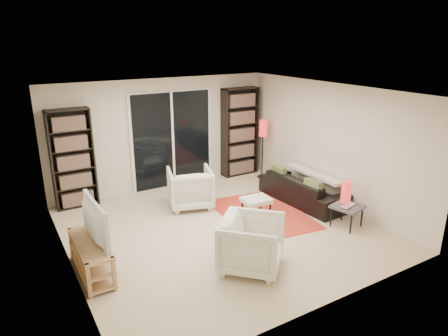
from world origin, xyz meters
The scene contains 20 objects.
floor centered at (0.00, 0.00, 0.00)m, with size 5.00×5.00×0.00m, color beige.
wall_back centered at (0.00, 2.50, 1.20)m, with size 5.00×0.02×2.40m, color beige.
wall_front centered at (0.00, -2.50, 1.20)m, with size 5.00×0.02×2.40m, color beige.
wall_left centered at (-2.50, 0.00, 1.20)m, with size 0.02×5.00×2.40m, color beige.
wall_right centered at (2.50, 0.00, 1.20)m, with size 0.02×5.00×2.40m, color beige.
ceiling centered at (0.00, 0.00, 2.40)m, with size 5.00×5.00×0.02m, color white.
sliding_door centered at (0.20, 2.46, 1.05)m, with size 1.92×0.08×2.16m.
bookshelf_left centered at (-1.95, 2.33, 0.98)m, with size 0.80×0.30×1.95m.
bookshelf_right centered at (1.90, 2.33, 1.05)m, with size 0.90×0.30×2.10m.
tv_stand centered at (-2.28, -0.27, 0.26)m, with size 0.39×1.21×0.50m.
tv centered at (-2.26, -0.27, 0.80)m, with size 1.03×0.14×0.60m, color black.
rug centered at (0.99, 0.12, 0.01)m, with size 1.50×2.03×0.01m, color red.
sofa centered at (2.05, 0.19, 0.28)m, with size 1.91×0.75×0.56m, color black.
armchair_back centered at (-0.01, 1.16, 0.39)m, with size 0.83×0.85×0.78m, color silver.
armchair_front centered at (-0.24, -1.31, 0.40)m, with size 0.84×0.87×0.79m, color silver.
ottoman centered at (0.79, 0.04, 0.34)m, with size 0.53×0.44×0.40m.
side_table centered at (1.97, -1.07, 0.36)m, with size 0.58×0.58×0.40m.
laptop centered at (1.96, -1.14, 0.41)m, with size 0.33×0.21×0.03m, color silver.
table_lamp centered at (2.06, -0.92, 0.60)m, with size 0.18×0.18×0.40m, color red.
floor_lamp centered at (2.21, 1.83, 1.07)m, with size 0.21×0.21×1.40m.
Camera 1 is at (-3.19, -5.50, 3.23)m, focal length 32.00 mm.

